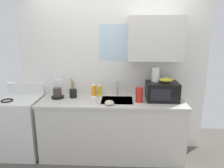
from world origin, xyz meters
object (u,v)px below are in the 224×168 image
paper_towel_roll (155,74)px  mug_white (94,100)px  banana_bunch (166,80)px  small_bowl (109,103)px  dish_soap_bottle_yellow (99,90)px  cereal_canister (139,95)px  stove_range (21,126)px  dish_soap_bottle_orange (94,90)px  utensil_crock (73,93)px  microwave (162,91)px  coffee_maker (58,91)px

paper_towel_roll → mug_white: 0.97m
banana_bunch → small_bowl: bearing=-162.9°
dish_soap_bottle_yellow → mug_white: dish_soap_bottle_yellow is taller
paper_towel_roll → dish_soap_bottle_yellow: size_ratio=1.10×
cereal_canister → mug_white: bearing=-172.0°
stove_range → paper_towel_roll: bearing=2.7°
banana_bunch → dish_soap_bottle_yellow: bearing=170.6°
cereal_canister → mug_white: size_ratio=2.24×
banana_bunch → mug_white: banana_bunch is taller
dish_soap_bottle_orange → utensil_crock: utensil_crock is taller
paper_towel_roll → mug_white: bearing=-164.8°
dish_soap_bottle_yellow → cereal_canister: cereal_canister is taller
banana_bunch → small_bowl: banana_bunch is taller
dish_soap_bottle_orange → cereal_canister: dish_soap_bottle_orange is taller
mug_white → small_bowl: size_ratio=0.73×
stove_range → microwave: 2.22m
utensil_crock → stove_range: bearing=-171.8°
microwave → banana_bunch: (0.05, 0.00, 0.17)m
microwave → banana_bunch: banana_bunch is taller
dish_soap_bottle_yellow → small_bowl: size_ratio=1.54×
mug_white → small_bowl: mug_white is taller
dish_soap_bottle_yellow → utensil_crock: utensil_crock is taller
stove_range → mug_white: (1.17, -0.14, 0.49)m
stove_range → banana_bunch: banana_bunch is taller
stove_range → banana_bunch: bearing=1.2°
mug_white → small_bowl: (0.22, -0.06, -0.02)m
stove_range → utensil_crock: size_ratio=3.61×
coffee_maker → dish_soap_bottle_yellow: coffee_maker is taller
dish_soap_bottle_yellow → dish_soap_bottle_orange: dish_soap_bottle_orange is taller
stove_range → coffee_maker: 0.80m
stove_range → microwave: microwave is taller
banana_bunch → coffee_maker: bearing=177.9°
dish_soap_bottle_orange → cereal_canister: (0.68, -0.22, 0.01)m
small_bowl → banana_bunch: bearing=17.1°
dish_soap_bottle_orange → cereal_canister: 0.71m
microwave → banana_bunch: 0.18m
dish_soap_bottle_yellow → utensil_crock: size_ratio=0.67×
banana_bunch → cereal_canister: 0.45m
mug_white → coffee_maker: bearing=157.0°
utensil_crock → small_bowl: utensil_crock is taller
microwave → banana_bunch: bearing=1.8°
banana_bunch → dish_soap_bottle_orange: size_ratio=0.93×
stove_range → paper_towel_roll: size_ratio=4.91×
paper_towel_roll → mug_white: paper_towel_roll is taller
mug_white → cereal_canister: bearing=8.0°
banana_bunch → mug_white: 1.08m
microwave → utensil_crock: bearing=176.9°
dish_soap_bottle_orange → small_bowl: dish_soap_bottle_orange is taller
banana_bunch → utensil_crock: size_ratio=0.67×
cereal_canister → small_bowl: 0.45m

